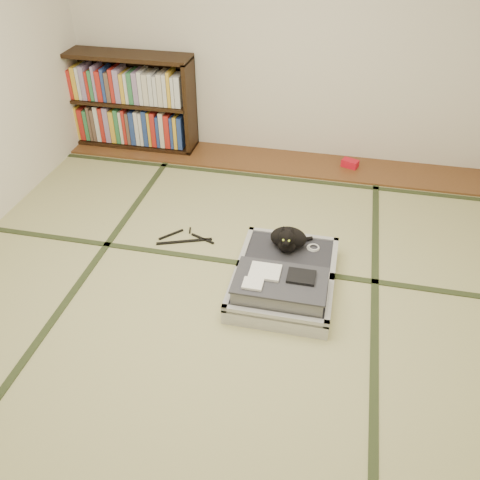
# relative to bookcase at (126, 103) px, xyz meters

# --- Properties ---
(floor) EXTENTS (4.50, 4.50, 0.00)m
(floor) POSITION_rel_bookcase_xyz_m (1.48, -2.07, -0.45)
(floor) COLOR tan
(floor) RESTS_ON ground
(wood_strip) EXTENTS (4.00, 0.50, 0.02)m
(wood_strip) POSITION_rel_bookcase_xyz_m (1.48, -0.07, -0.44)
(wood_strip) COLOR brown
(wood_strip) RESTS_ON ground
(red_item) EXTENTS (0.17, 0.14, 0.07)m
(red_item) POSITION_rel_bookcase_xyz_m (2.23, -0.04, -0.40)
(red_item) COLOR red
(red_item) RESTS_ON wood_strip
(room_shell) EXTENTS (4.50, 4.50, 4.50)m
(room_shell) POSITION_rel_bookcase_xyz_m (1.48, -2.07, 1.01)
(room_shell) COLOR white
(room_shell) RESTS_ON ground
(tatami_borders) EXTENTS (4.00, 4.50, 0.01)m
(tatami_borders) POSITION_rel_bookcase_xyz_m (1.48, -1.58, -0.45)
(tatami_borders) COLOR #2D381E
(tatami_borders) RESTS_ON ground
(bookcase) EXTENTS (1.36, 0.31, 0.92)m
(bookcase) POSITION_rel_bookcase_xyz_m (0.00, 0.00, 0.00)
(bookcase) COLOR black
(bookcase) RESTS_ON wood_strip
(suitcase) EXTENTS (0.67, 0.89, 0.26)m
(suitcase) POSITION_rel_bookcase_xyz_m (1.87, -1.88, -0.36)
(suitcase) COLOR silver
(suitcase) RESTS_ON floor
(cat) EXTENTS (0.30, 0.30, 0.24)m
(cat) POSITION_rel_bookcase_xyz_m (1.85, -1.59, -0.23)
(cat) COLOR black
(cat) RESTS_ON suitcase
(cable_coil) EXTENTS (0.09, 0.09, 0.02)m
(cable_coil) POSITION_rel_bookcase_xyz_m (2.03, -1.55, -0.31)
(cable_coil) COLOR white
(cable_coil) RESTS_ON suitcase
(hanger) EXTENTS (0.44, 0.27, 0.01)m
(hanger) POSITION_rel_bookcase_xyz_m (1.05, -1.47, -0.44)
(hanger) COLOR black
(hanger) RESTS_ON floor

